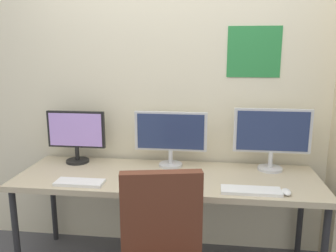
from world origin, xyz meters
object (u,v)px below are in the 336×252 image
object	(u,v)px
desk	(167,182)
monitor_center	(171,135)
monitor_left	(76,134)
computer_mouse	(286,192)
keyboard_right	(251,191)
monitor_right	(272,135)
keyboard_left	(80,182)

from	to	relation	value
desk	monitor_center	xyz separation A→B (m)	(0.00, 0.21, 0.30)
monitor_left	computer_mouse	size ratio (longest dim) A/B	4.77
desk	keyboard_right	bearing A→B (deg)	-22.33
monitor_left	monitor_center	world-z (taller)	monitor_center
monitor_center	keyboard_right	bearing A→B (deg)	-38.30
computer_mouse	monitor_center	bearing A→B (deg)	149.76
monitor_right	computer_mouse	size ratio (longest dim) A/B	5.77
desk	keyboard_left	xyz separation A→B (m)	(-0.56, -0.23, 0.06)
computer_mouse	keyboard_right	bearing A→B (deg)	177.74
keyboard_left	monitor_right	bearing A→B (deg)	18.72
computer_mouse	keyboard_left	bearing A→B (deg)	179.64
monitor_left	monitor_center	distance (m)	0.75
keyboard_left	keyboard_right	xyz separation A→B (m)	(1.12, 0.00, 0.00)
monitor_left	monitor_center	xyz separation A→B (m)	(0.75, 0.00, 0.01)
desk	monitor_right	xyz separation A→B (m)	(0.75, 0.21, 0.32)
monitor_center	monitor_right	xyz separation A→B (m)	(0.75, 0.00, 0.02)
monitor_right	keyboard_right	xyz separation A→B (m)	(-0.19, -0.44, -0.26)
desk	keyboard_right	distance (m)	0.61
monitor_right	keyboard_left	distance (m)	1.40
monitor_center	keyboard_left	size ratio (longest dim) A/B	1.70
monitor_left	keyboard_right	bearing A→B (deg)	-18.71
keyboard_right	monitor_right	bearing A→B (deg)	67.26
desk	monitor_left	distance (m)	0.83
keyboard_left	monitor_center	bearing A→B (deg)	38.30
monitor_center	keyboard_right	world-z (taller)	monitor_center
keyboard_left	computer_mouse	world-z (taller)	computer_mouse
monitor_left	computer_mouse	xyz separation A→B (m)	(1.52, -0.45, -0.22)
keyboard_right	computer_mouse	world-z (taller)	computer_mouse
monitor_center	monitor_right	bearing A→B (deg)	0.00
monitor_left	monitor_right	bearing A→B (deg)	0.00
monitor_right	keyboard_left	size ratio (longest dim) A/B	1.72
monitor_center	monitor_right	world-z (taller)	monitor_right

